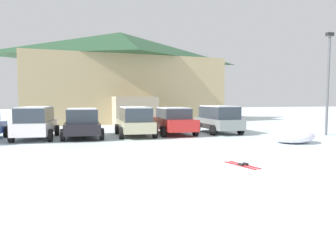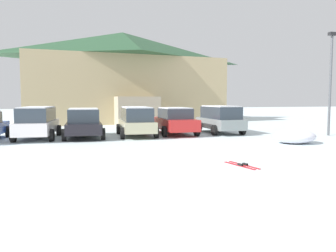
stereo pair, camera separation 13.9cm
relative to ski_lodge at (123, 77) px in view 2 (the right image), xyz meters
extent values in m
cube|color=tan|center=(0.00, 0.06, -1.41)|extent=(18.36, 10.25, 6.07)
pyramid|color=#274D30|center=(0.00, 0.06, 2.98)|extent=(18.98, 10.87, 2.70)
cube|color=tan|center=(0.20, -5.65, -3.24)|extent=(3.66, 1.93, 2.40)
cylinder|color=black|center=(-8.72, -12.27, -4.12)|extent=(0.25, 0.65, 0.64)
cube|color=silver|center=(-7.06, -13.46, -3.80)|extent=(2.19, 4.68, 0.65)
cube|color=#2D3842|center=(-7.07, -13.55, -3.11)|extent=(1.87, 3.58, 0.73)
cube|color=white|center=(-7.07, -13.55, -2.71)|extent=(1.75, 3.40, 0.06)
cylinder|color=black|center=(-7.83, -11.96, -4.12)|extent=(0.29, 0.66, 0.64)
cylinder|color=black|center=(-5.99, -12.17, -4.12)|extent=(0.29, 0.66, 0.64)
cylinder|color=black|center=(-8.14, -14.75, -4.12)|extent=(0.29, 0.66, 0.64)
cylinder|color=black|center=(-6.30, -14.95, -4.12)|extent=(0.29, 0.66, 0.64)
cube|color=black|center=(-4.63, -13.77, -3.84)|extent=(2.08, 4.34, 0.56)
cube|color=#2D3842|center=(-4.64, -13.98, -3.20)|extent=(1.74, 2.30, 0.73)
cube|color=white|center=(-4.64, -13.98, -2.80)|extent=(1.63, 2.18, 0.06)
cylinder|color=black|center=(-5.54, -12.40, -4.12)|extent=(0.26, 0.65, 0.64)
cylinder|color=black|center=(-3.57, -12.51, -4.12)|extent=(0.26, 0.65, 0.64)
cylinder|color=black|center=(-5.69, -15.03, -4.12)|extent=(0.26, 0.65, 0.64)
cylinder|color=black|center=(-3.72, -15.14, -4.12)|extent=(0.26, 0.65, 0.64)
cube|color=#B4AF8A|center=(-1.63, -13.78, -3.82)|extent=(2.04, 4.45, 0.60)
cube|color=#2D3842|center=(-1.64, -13.87, -3.15)|extent=(1.76, 3.40, 0.75)
cube|color=white|center=(-1.64, -13.87, -2.75)|extent=(1.64, 3.22, 0.06)
cylinder|color=black|center=(-2.46, -12.38, -4.12)|extent=(0.27, 0.65, 0.64)
cylinder|color=black|center=(-0.60, -12.51, -4.12)|extent=(0.27, 0.65, 0.64)
cylinder|color=black|center=(-2.66, -15.06, -4.12)|extent=(0.27, 0.65, 0.64)
cylinder|color=black|center=(-0.80, -15.19, -4.12)|extent=(0.27, 0.65, 0.64)
cube|color=red|center=(0.83, -13.44, -3.79)|extent=(1.99, 4.67, 0.67)
cube|color=#2D3842|center=(0.82, -13.67, -3.14)|extent=(1.69, 2.45, 0.61)
cube|color=white|center=(0.82, -13.67, -2.81)|extent=(1.58, 2.33, 0.06)
cylinder|color=black|center=(-0.11, -11.98, -4.12)|extent=(0.24, 0.65, 0.64)
cylinder|color=black|center=(1.86, -12.04, -4.12)|extent=(0.24, 0.65, 0.64)
cylinder|color=black|center=(-0.21, -14.83, -4.12)|extent=(0.24, 0.65, 0.64)
cylinder|color=black|center=(1.76, -14.90, -4.12)|extent=(0.24, 0.65, 0.64)
cube|color=gray|center=(3.83, -13.73, -3.81)|extent=(1.86, 4.23, 0.63)
cube|color=#2D3842|center=(3.82, -13.82, -3.12)|extent=(1.61, 3.22, 0.75)
cube|color=white|center=(3.82, -13.82, -2.72)|extent=(1.51, 3.06, 0.06)
cylinder|color=black|center=(2.95, -12.41, -4.12)|extent=(0.24, 0.65, 0.64)
cylinder|color=black|center=(4.80, -12.48, -4.12)|extent=(0.24, 0.65, 0.64)
cylinder|color=black|center=(2.86, -14.99, -4.12)|extent=(0.24, 0.65, 0.64)
cylinder|color=black|center=(4.70, -15.06, -4.12)|extent=(0.24, 0.65, 0.64)
cube|color=red|center=(-0.29, -23.42, -4.43)|extent=(0.36, 1.43, 0.02)
cube|color=black|center=(-0.28, -23.47, -4.39)|extent=(0.12, 0.21, 0.06)
cube|color=red|center=(-0.09, -23.38, -4.43)|extent=(0.36, 1.43, 0.02)
cube|color=black|center=(-0.09, -23.43, -4.39)|extent=(0.12, 0.21, 0.06)
cylinder|color=#515459|center=(9.43, -16.94, -1.53)|extent=(0.14, 0.14, 5.83)
cube|color=#232326|center=(9.43, -16.94, 1.54)|extent=(0.44, 0.24, 0.20)
ellipsoid|color=white|center=(5.09, -19.34, -4.10)|extent=(2.14, 1.71, 0.68)
camera|label=1|loc=(-5.75, -32.61, -2.32)|focal=35.00mm
camera|label=2|loc=(-5.62, -32.66, -2.32)|focal=35.00mm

